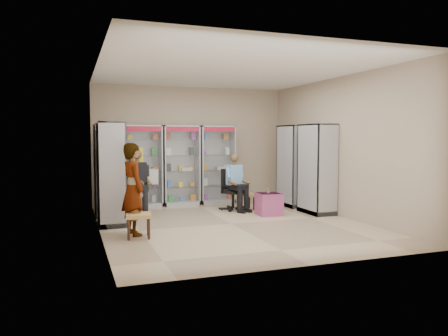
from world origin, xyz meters
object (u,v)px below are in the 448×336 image
object	(u,v)px
office_chair	(233,190)
pink_trunk	(269,204)
woven_stool_b	(139,226)
cabinet_right_far	(293,166)
cabinet_back_right	(216,165)
cabinet_right_near	(317,169)
cabinet_back_mid	(181,165)
cabinet_left_near	(111,174)
woven_stool_a	(246,201)
seated_shopkeeper	(234,184)
cabinet_back_left	(143,166)
standing_man	(133,189)
wooden_chair	(137,192)
cabinet_left_far	(107,170)

from	to	relation	value
office_chair	pink_trunk	bearing A→B (deg)	-77.75
woven_stool_b	cabinet_right_far	bearing A→B (deg)	27.98
cabinet_back_right	office_chair	world-z (taller)	cabinet_back_right
cabinet_right_near	cabinet_right_far	bearing A→B (deg)	0.00
cabinet_back_mid	cabinet_left_near	xyz separation A→B (m)	(-1.88, -2.03, 0.00)
cabinet_right_near	woven_stool_a	world-z (taller)	cabinet_right_near
woven_stool_a	seated_shopkeeper	bearing A→B (deg)	-167.82
cabinet_back_left	cabinet_right_far	bearing A→B (deg)	-17.75
cabinet_right_near	standing_man	bearing A→B (deg)	101.51
cabinet_left_near	woven_stool_b	distance (m)	1.55
seated_shopkeeper	woven_stool_b	distance (m)	3.27
cabinet_back_right	cabinet_right_near	size ratio (longest dim) A/B	1.00
standing_man	cabinet_right_near	bearing A→B (deg)	-91.83
cabinet_left_near	woven_stool_b	bearing A→B (deg)	14.30
office_chair	seated_shopkeeper	bearing A→B (deg)	-108.85
woven_stool_a	pink_trunk	bearing A→B (deg)	-77.88
cabinet_back_mid	cabinet_back_right	bearing A→B (deg)	0.00
cabinet_back_left	wooden_chair	xyz separation A→B (m)	(-0.25, -0.73, -0.53)
cabinet_back_mid	woven_stool_b	xyz separation A→B (m)	(-1.55, -3.32, -0.79)
cabinet_right_near	cabinet_left_near	size ratio (longest dim) A/B	1.00
pink_trunk	office_chair	bearing A→B (deg)	121.10
cabinet_back_right	cabinet_back_left	bearing A→B (deg)	180.00
cabinet_left_near	seated_shopkeeper	distance (m)	2.96
cabinet_back_mid	office_chair	bearing A→B (deg)	-51.70
cabinet_back_mid	standing_man	world-z (taller)	cabinet_back_mid
wooden_chair	standing_man	bearing A→B (deg)	-99.65
cabinet_right_near	cabinet_back_mid	bearing A→B (deg)	49.16
wooden_chair	office_chair	bearing A→B (deg)	-12.56
cabinet_back_right	office_chair	distance (m)	1.32
standing_man	cabinet_right_far	bearing A→B (deg)	-78.32
cabinet_left_far	wooden_chair	world-z (taller)	cabinet_left_far
cabinet_left_far	seated_shopkeeper	distance (m)	2.88
seated_shopkeeper	pink_trunk	size ratio (longest dim) A/B	2.47
wooden_chair	woven_stool_a	bearing A→B (deg)	-10.45
wooden_chair	woven_stool_a	size ratio (longest dim) A/B	2.54
cabinet_back_left	cabinet_right_near	world-z (taller)	same
cabinet_left_far	cabinet_left_near	size ratio (longest dim) A/B	1.00
cabinet_back_left	seated_shopkeeper	distance (m)	2.32
cabinet_back_right	seated_shopkeeper	distance (m)	1.32
cabinet_left_near	cabinet_back_left	bearing A→B (deg)	155.39
cabinet_back_mid	cabinet_right_near	size ratio (longest dim) A/B	1.00
standing_man	office_chair	bearing A→B (deg)	-67.13
cabinet_left_far	woven_stool_b	distance (m)	2.54
wooden_chair	office_chair	distance (m)	2.21
cabinet_back_mid	woven_stool_a	bearing A→B (deg)	-42.72
cabinet_right_far	cabinet_back_mid	bearing A→B (deg)	66.35
cabinet_back_mid	standing_man	distance (m)	3.48
cabinet_back_right	cabinet_left_near	xyz separation A→B (m)	(-2.83, -2.03, 0.00)
cabinet_back_left	standing_man	size ratio (longest dim) A/B	1.24
woven_stool_b	cabinet_right_near	bearing A→B (deg)	14.84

